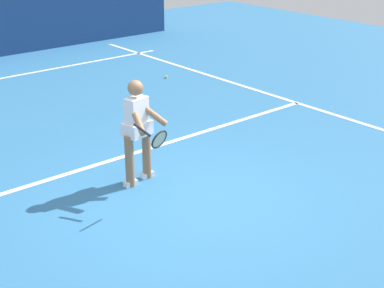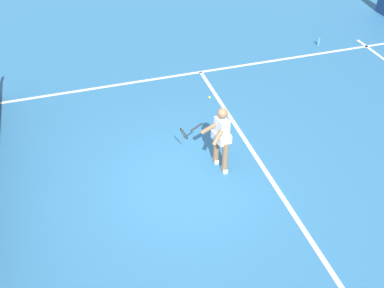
% 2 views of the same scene
% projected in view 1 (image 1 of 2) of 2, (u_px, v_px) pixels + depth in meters
% --- Properties ---
extents(ground_plane, '(26.18, 26.18, 0.00)m').
position_uv_depth(ground_plane, '(191.00, 199.00, 7.83)').
color(ground_plane, teal).
extents(service_line_marking, '(8.79, 0.10, 0.01)m').
position_uv_depth(service_line_marking, '(119.00, 158.00, 9.12)').
color(service_line_marking, white).
rests_on(service_line_marking, ground).
extents(sideline_left_marking, '(0.10, 18.14, 0.01)m').
position_uv_depth(sideline_left_marking, '(373.00, 127.00, 10.43)').
color(sideline_left_marking, white).
rests_on(sideline_left_marking, ground).
extents(tennis_player, '(0.69, 1.04, 1.55)m').
position_uv_depth(tennis_player, '(138.00, 129.00, 8.00)').
color(tennis_player, '#8C6647').
rests_on(tennis_player, ground).
extents(tennis_ball_mid, '(0.07, 0.07, 0.07)m').
position_uv_depth(tennis_ball_mid, '(166.00, 77.00, 13.46)').
color(tennis_ball_mid, '#D1E533').
rests_on(tennis_ball_mid, ground).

